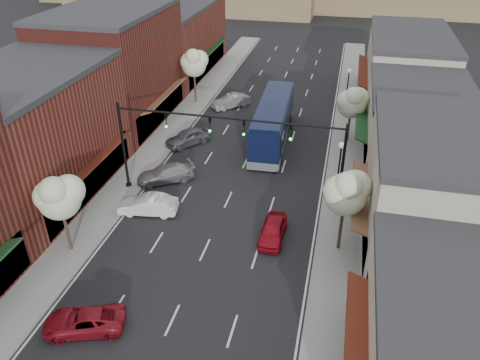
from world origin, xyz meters
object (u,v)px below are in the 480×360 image
Objects in this scene: tree_right_near at (346,191)px; parked_car_e at (231,101)px; lamp_post_near at (340,160)px; parked_car_c at (166,174)px; parked_car_d at (188,137)px; tree_left_near at (59,196)px; lamp_post_far at (348,82)px; tree_right_far at (353,101)px; parked_car_a at (84,321)px; parked_car_b at (148,205)px; red_hatchback at (273,230)px; tree_left_far at (194,62)px; signal_mast_right at (308,153)px; signal_mast_left at (152,136)px; coach_bus at (273,121)px.

parked_car_e is at bearing 120.05° from tree_right_near.
parked_car_c is at bearing -175.95° from lamp_post_near.
parked_car_c is 6.61m from parked_car_d.
tree_left_near is 32.35m from lamp_post_far.
lamp_post_near is at bearing -93.31° from tree_right_far.
parked_car_a is 1.01× the size of parked_car_b.
parked_car_b is 1.00× the size of parked_car_e.
parked_car_d is at bearing 130.12° from red_hatchback.
lamp_post_near is (16.05, -15.44, -1.60)m from tree_left_far.
lamp_post_far is (-0.55, 24.06, -1.45)m from tree_right_near.
parked_car_c is at bearing -125.83° from lamp_post_far.
tree_left_near is at bearing -53.56° from parked_car_e.
signal_mast_right is 11.92m from parked_car_c.
parked_car_d is (2.40, 16.22, -3.49)m from tree_left_near.
tree_right_far reaches higher than parked_car_d.
tree_right_near is at bearing -90.00° from tree_right_far.
parked_car_a is at bearing -3.22° from parked_car_b.
parked_car_d is at bearing 157.48° from lamp_post_near.
signal_mast_left reaches higher than parked_car_b.
coach_bus is at bearing 114.98° from tree_right_near.
parked_car_b reaches higher than parked_car_c.
parked_car_b is at bearing 175.15° from red_hatchback.
tree_right_far is at bearing -86.12° from lamp_post_far.
parked_car_e is (4.02, -0.25, -3.91)m from tree_left_far.
tree_left_far is at bearing 90.00° from tree_left_near.
parked_car_d reaches higher than parked_car_b.
tree_right_near is 16.01m from tree_right_far.
signal_mast_left is 1.34× the size of tree_left_far.
coach_bus is 2.93× the size of parked_car_a.
signal_mast_right is 1.44× the size of tree_left_near.
tree_right_far is (0.00, 16.00, -0.46)m from tree_right_near.
tree_right_far is 0.44× the size of coach_bus.
signal_mast_right is 14.61m from parked_car_d.
parked_car_e is at bearing 85.53° from signal_mast_left.
parked_car_d is (-11.47, 8.16, -3.89)m from signal_mast_right.
signal_mast_right is 1.38× the size of tree_right_near.
parked_car_d is (-0.23, 8.16, -3.89)m from signal_mast_left.
red_hatchback is 0.91× the size of parked_car_a.
lamp_post_near is 20.22m from parked_car_a.
red_hatchback is (12.28, -21.76, -3.95)m from tree_left_far.
tree_left_near reaches higher than tree_right_far.
coach_bus is at bearing 145.85° from parked_car_b.
lamp_post_near is at bearing 60.66° from parked_car_c.
parked_car_e is (1.62, 9.53, -0.03)m from parked_car_d.
signal_mast_left reaches higher than parked_car_e.
tree_right_near is 0.97× the size of tree_left_far.
parked_car_b is (-13.46, 1.11, -3.76)m from tree_right_near.
lamp_post_far is at bearing 142.00° from parked_car_a.
signal_mast_right is 2.14× the size of red_hatchback.
parked_car_b is (3.14, 5.11, -3.53)m from tree_left_near.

